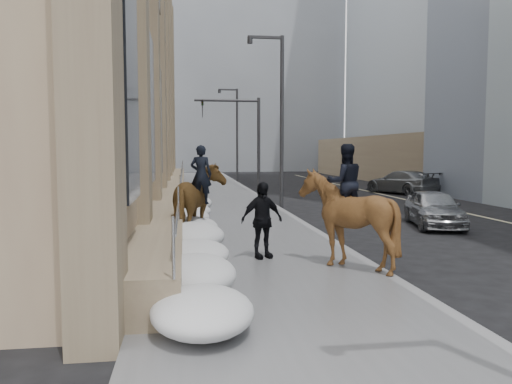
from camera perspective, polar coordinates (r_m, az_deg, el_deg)
ground at (r=9.61m, az=1.98°, el=-11.73°), size 140.00×140.00×0.00m
sidewalk at (r=19.32m, az=-3.25°, el=-3.17°), size 5.00×80.00×0.12m
curb at (r=19.71m, az=4.37°, el=-3.02°), size 0.24×80.00×0.12m
lane_line at (r=22.76m, az=24.14°, el=-2.52°), size 0.15×70.00×0.01m
limestone_building at (r=29.90m, az=-15.61°, el=16.52°), size 6.10×44.00×18.00m
bg_building_mid at (r=70.20m, az=-3.56°, el=14.01°), size 30.00×12.00×28.00m
bg_building_far at (r=81.51m, az=-11.37°, el=9.81°), size 24.00×12.00×20.00m
streetlight_mid at (r=23.55m, az=2.59°, el=9.28°), size 1.71×0.24×8.00m
streetlight_far at (r=43.33m, az=-2.39°, el=7.23°), size 1.71×0.24×8.00m
traffic_signal at (r=31.31m, az=-1.37°, el=7.11°), size 4.10×0.22×6.00m
snow_bank at (r=17.32m, az=-7.41°, el=-2.76°), size 1.70×18.10×0.76m
mounted_horse_left at (r=14.58m, az=-6.56°, el=-0.96°), size 1.85×2.85×2.77m
mounted_horse_right at (r=11.25m, az=10.31°, el=-2.57°), size 1.78×2.00×2.76m
pedestrian at (r=12.08m, az=0.67°, el=-3.22°), size 1.17×0.77×1.86m
car_silver at (r=18.98m, az=19.67°, el=-1.73°), size 2.48×4.19×1.34m
car_grey at (r=32.68m, az=16.28°, el=1.09°), size 3.73×5.45×1.47m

